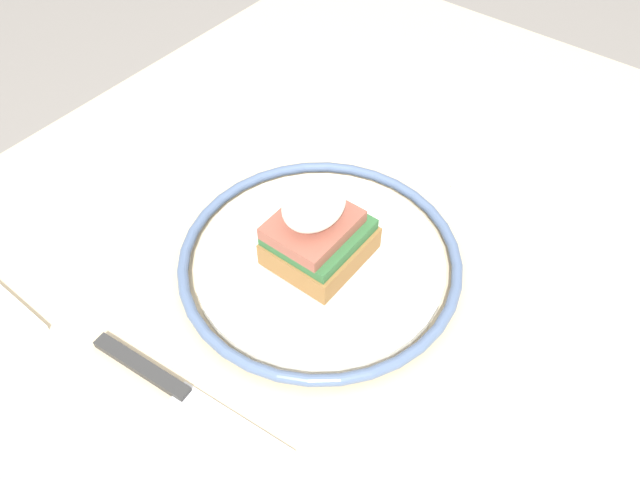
# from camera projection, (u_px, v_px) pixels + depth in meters

# --- Properties ---
(dining_table) EXTENTS (1.03, 0.74, 0.75)m
(dining_table) POSITION_uv_depth(u_px,v_px,m) (309.00, 358.00, 0.64)
(dining_table) COLOR #C6B28E
(dining_table) RESTS_ON ground_plane
(plate) EXTENTS (0.25, 0.25, 0.02)m
(plate) POSITION_uv_depth(u_px,v_px,m) (320.00, 260.00, 0.56)
(plate) COLOR silver
(plate) RESTS_ON dining_table
(sandwich) EXTENTS (0.08, 0.07, 0.08)m
(sandwich) POSITION_uv_depth(u_px,v_px,m) (317.00, 229.00, 0.53)
(sandwich) COLOR olive
(sandwich) RESTS_ON plate
(fork) EXTENTS (0.03, 0.16, 0.00)m
(fork) POSITION_uv_depth(u_px,v_px,m) (430.00, 165.00, 0.65)
(fork) COLOR silver
(fork) RESTS_ON dining_table
(knife) EXTENTS (0.03, 0.19, 0.01)m
(knife) POSITION_uv_depth(u_px,v_px,m) (173.00, 387.00, 0.48)
(knife) COLOR #2D2D2D
(knife) RESTS_ON dining_table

